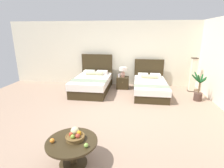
# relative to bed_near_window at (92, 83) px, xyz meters

# --- Properties ---
(ground_plane) EXTENTS (10.06, 9.91, 0.02)m
(ground_plane) POSITION_rel_bed_near_window_xyz_m (1.12, -1.97, -0.34)
(ground_plane) COLOR gray
(wall_back) EXTENTS (10.06, 0.12, 2.73)m
(wall_back) POSITION_rel_bed_near_window_xyz_m (1.12, 1.19, 1.04)
(wall_back) COLOR #EBE4C8
(wall_back) RESTS_ON ground
(bed_near_window) EXTENTS (1.36, 2.05, 1.36)m
(bed_near_window) POSITION_rel_bed_near_window_xyz_m (0.00, 0.00, 0.00)
(bed_near_window) COLOR #322715
(bed_near_window) RESTS_ON ground
(bed_near_corner) EXTENTS (1.23, 2.14, 1.18)m
(bed_near_corner) POSITION_rel_bed_near_window_xyz_m (2.24, 0.00, -0.05)
(bed_near_corner) COLOR #322715
(bed_near_corner) RESTS_ON ground
(nightstand) EXTENTS (0.50, 0.48, 0.49)m
(nightstand) POSITION_rel_bed_near_window_xyz_m (1.17, 0.54, -0.09)
(nightstand) COLOR #322715
(nightstand) RESTS_ON ground
(table_lamp) EXTENTS (0.31, 0.31, 0.41)m
(table_lamp) POSITION_rel_bed_near_window_xyz_m (1.17, 0.56, 0.42)
(table_lamp) COLOR #D39A88
(table_lamp) RESTS_ON nightstand
(vase) EXTENTS (0.09, 0.09, 0.13)m
(vase) POSITION_rel_bed_near_window_xyz_m (1.02, 0.50, 0.22)
(vase) COLOR silver
(vase) RESTS_ON nightstand
(coffee_table) EXTENTS (0.87, 0.87, 0.46)m
(coffee_table) POSITION_rel_bed_near_window_xyz_m (0.58, -3.97, 0.02)
(coffee_table) COLOR #322715
(coffee_table) RESTS_ON ground
(fruit_bowl) EXTENTS (0.33, 0.33, 0.20)m
(fruit_bowl) POSITION_rel_bed_near_window_xyz_m (0.63, -3.91, 0.20)
(fruit_bowl) COLOR brown
(fruit_bowl) RESTS_ON coffee_table
(loose_apple) EXTENTS (0.07, 0.07, 0.07)m
(loose_apple) POSITION_rel_bed_near_window_xyz_m (0.87, -4.11, 0.17)
(loose_apple) COLOR #83B147
(loose_apple) RESTS_ON coffee_table
(loose_orange) EXTENTS (0.08, 0.08, 0.08)m
(loose_orange) POSITION_rel_bed_near_window_xyz_m (0.28, -4.06, 0.17)
(loose_orange) COLOR orange
(loose_orange) RESTS_ON coffee_table
(floor_lamp_corner) EXTENTS (0.22, 0.22, 1.33)m
(floor_lamp_corner) POSITION_rel_bed_near_window_xyz_m (3.89, 0.48, 0.34)
(floor_lamp_corner) COLOR #392D22
(floor_lamp_corner) RESTS_ON ground
(potted_palm) EXTENTS (0.53, 0.50, 1.00)m
(potted_palm) POSITION_rel_bed_near_window_xyz_m (3.80, -0.55, -0.00)
(potted_palm) COLOR #483229
(potted_palm) RESTS_ON ground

